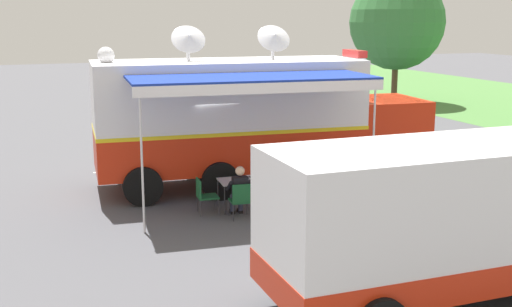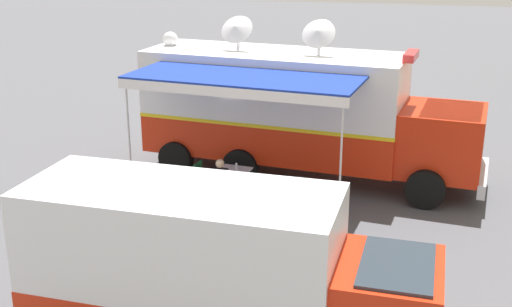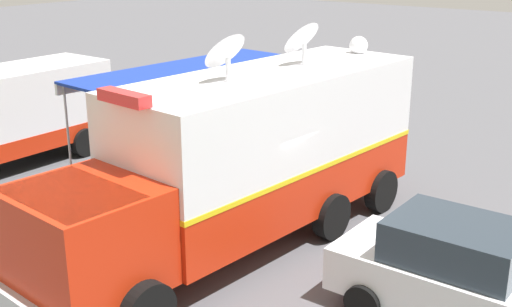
{
  "view_description": "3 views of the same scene",
  "coord_description": "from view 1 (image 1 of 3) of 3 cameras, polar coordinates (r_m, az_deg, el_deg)",
  "views": [
    {
      "loc": [
        16.72,
        -5.64,
        4.7
      ],
      "look_at": [
        2.36,
        -0.1,
        1.41
      ],
      "focal_mm": 45.69,
      "sensor_mm": 36.0,
      "label": 1
    },
    {
      "loc": [
        17.63,
        4.24,
        6.6
      ],
      "look_at": [
        1.53,
        -0.12,
        1.03
      ],
      "focal_mm": 46.3,
      "sensor_mm": 36.0,
      "label": 2
    },
    {
      "loc": [
        -7.56,
        10.7,
        6.05
      ],
      "look_at": [
        1.27,
        -1.19,
        1.2
      ],
      "focal_mm": 45.69,
      "sensor_mm": 36.0,
      "label": 3
    }
  ],
  "objects": [
    {
      "name": "command_truck",
      "position": [
        18.02,
        -0.08,
        3.28
      ],
      "size": [
        5.36,
        9.67,
        4.53
      ],
      "color": "red",
      "rests_on": "ground"
    },
    {
      "name": "trash_bin",
      "position": [
        15.21,
        9.04,
        -4.29
      ],
      "size": [
        0.57,
        0.57,
        0.91
      ],
      "color": "#2D2D33",
      "rests_on": "ground"
    },
    {
      "name": "folding_chair_beside_table",
      "position": [
        15.66,
        -4.61,
        -3.49
      ],
      "size": [
        0.52,
        0.52,
        0.87
      ],
      "color": "#19562D",
      "rests_on": "ground"
    },
    {
      "name": "folding_chair_at_table",
      "position": [
        15.21,
        -1.3,
        -3.91
      ],
      "size": [
        0.52,
        0.52,
        0.87
      ],
      "color": "#19562D",
      "rests_on": "ground"
    },
    {
      "name": "seated_responder",
      "position": [
        15.35,
        -1.48,
        -3.23
      ],
      "size": [
        0.69,
        0.59,
        1.25
      ],
      "color": "black",
      "rests_on": "ground"
    },
    {
      "name": "water_bottle",
      "position": [
        15.89,
        -1.42,
        -2.02
      ],
      "size": [
        0.07,
        0.07,
        0.22
      ],
      "color": "silver",
      "rests_on": "folding_table"
    },
    {
      "name": "folding_chair_spare_by_truck",
      "position": [
        15.4,
        3.5,
        -3.74
      ],
      "size": [
        0.53,
        0.53,
        0.87
      ],
      "color": "#19562D",
      "rests_on": "ground"
    },
    {
      "name": "tree_far_left",
      "position": [
        36.06,
        12.25,
        11.17
      ],
      "size": [
        5.06,
        5.06,
        6.84
      ],
      "color": "brown",
      "rests_on": "ground"
    },
    {
      "name": "car_behind_truck",
      "position": [
        22.68,
        -3.46,
        2.35
      ],
      "size": [
        4.21,
        2.05,
        1.76
      ],
      "color": "silver",
      "rests_on": "ground"
    },
    {
      "name": "support_truck",
      "position": [
        11.13,
        16.86,
        -5.8
      ],
      "size": [
        2.42,
        6.83,
        2.7
      ],
      "color": "white",
      "rests_on": "ground"
    },
    {
      "name": "lot_stripe",
      "position": [
        20.58,
        -7.37,
        -1.23
      ],
      "size": [
        0.55,
        4.79,
        0.01
      ],
      "primitive_type": "cube",
      "rotation": [
        0.0,
        0.0,
        -0.09
      ],
      "color": "silver",
      "rests_on": "ground"
    },
    {
      "name": "folding_table",
      "position": [
        15.95,
        -1.78,
        -2.57
      ],
      "size": [
        0.87,
        0.87,
        0.73
      ],
      "color": "silver",
      "rests_on": "ground"
    },
    {
      "name": "ground_plane",
      "position": [
        18.26,
        -2.37,
        -2.86
      ],
      "size": [
        100.0,
        100.0,
        0.0
      ],
      "primitive_type": "plane",
      "color": "#515156"
    }
  ]
}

